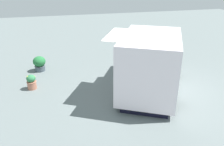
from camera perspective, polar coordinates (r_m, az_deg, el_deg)
ground_plane at (r=9.78m, az=3.39°, el=-4.85°), size 40.00×40.00×0.00m
food_truck at (r=9.78m, az=9.64°, el=2.65°), size 4.35×5.27×2.51m
planter_flowering_near at (r=10.52m, az=-19.32°, el=-2.08°), size 0.42×0.42×0.65m
planter_flowering_far at (r=12.31m, az=-17.52°, el=2.32°), size 0.62×0.62×0.78m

